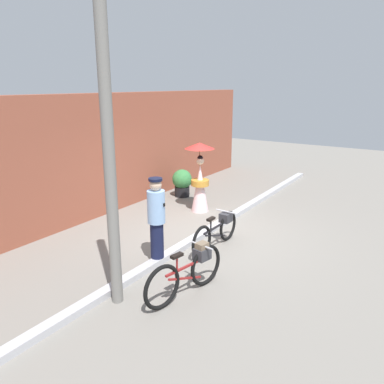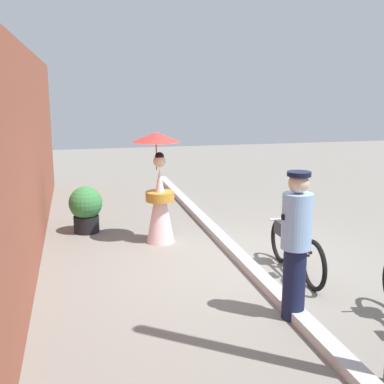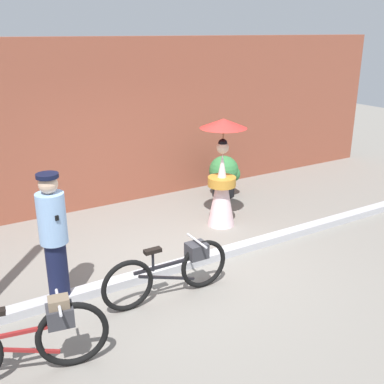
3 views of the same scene
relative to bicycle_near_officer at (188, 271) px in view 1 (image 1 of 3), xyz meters
The scene contains 9 objects.
ground_plane 2.69m from the bicycle_near_officer, 24.82° to the left, with size 30.00×30.00×0.00m, color gray.
building_wall 5.07m from the bicycle_near_officer, 60.75° to the left, with size 14.00×0.40×3.18m, color brown.
sidewalk_curb 2.68m from the bicycle_near_officer, 24.82° to the left, with size 14.00×0.20×0.12m, color #B2B2B7.
bicycle_near_officer is the anchor object (origin of this frame).
bicycle_far_side 1.99m from the bicycle_near_officer, 15.69° to the left, with size 1.77×0.48×0.75m.
person_officer 1.40m from the bicycle_near_officer, 61.32° to the left, with size 0.34×0.38×1.72m.
person_with_parasol 4.40m from the bicycle_near_officer, 29.58° to the left, with size 0.80×0.80×1.89m.
potted_plant_by_door 5.78m from the bicycle_near_officer, 35.53° to the left, with size 0.62×0.61×0.86m.
utility_pole 2.29m from the bicycle_near_officer, 133.71° to the left, with size 0.18×0.18×4.80m, color slate.
Camera 1 is at (-7.10, -4.27, 3.40)m, focal length 35.44 mm.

